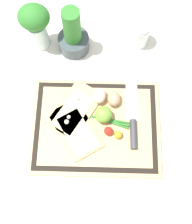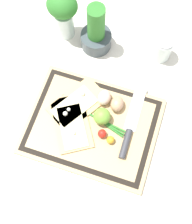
{
  "view_description": "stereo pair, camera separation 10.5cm",
  "coord_description": "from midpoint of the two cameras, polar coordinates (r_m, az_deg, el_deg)",
  "views": [
    {
      "loc": [
        0.01,
        -0.32,
        1.02
      ],
      "look_at": [
        0.0,
        0.04,
        0.04
      ],
      "focal_mm": 50.0,
      "sensor_mm": 36.0,
      "label": 1
    },
    {
      "loc": [
        0.11,
        -0.3,
        1.02
      ],
      "look_at": [
        0.0,
        0.04,
        0.04
      ],
      "focal_mm": 50.0,
      "sensor_mm": 36.0,
      "label": 2
    }
  ],
  "objects": [
    {
      "name": "sauce_jar",
      "position": [
        1.18,
        14.5,
        10.8
      ],
      "size": [
        0.07,
        0.07,
        0.1
      ],
      "color": "silver",
      "rests_on": "ground_plane"
    },
    {
      "name": "ground_plane",
      "position": [
        1.07,
        2.07,
        -3.1
      ],
      "size": [
        6.0,
        6.0,
        0.0
      ],
      "primitive_type": "plane",
      "color": "silver"
    },
    {
      "name": "pizza_slice_far",
      "position": [
        1.07,
        -0.74,
        1.07
      ],
      "size": [
        0.2,
        0.22,
        0.02
      ],
      "color": "tan",
      "rests_on": "cutting_board"
    },
    {
      "name": "egg_brown",
      "position": [
        1.06,
        6.68,
        1.1
      ],
      "size": [
        0.04,
        0.06,
        0.04
      ],
      "primitive_type": "ellipsoid",
      "color": "tan",
      "rests_on": "cutting_board"
    },
    {
      "name": "cherry_tomato_red",
      "position": [
        1.03,
        4.02,
        -4.37
      ],
      "size": [
        0.03,
        0.03,
        0.03
      ],
      "primitive_type": "sphere",
      "color": "red",
      "rests_on": "cutting_board"
    },
    {
      "name": "herb_pot",
      "position": [
        1.14,
        2.69,
        13.79
      ],
      "size": [
        0.11,
        0.11,
        0.21
      ],
      "color": "#3D474C",
      "rests_on": "ground_plane"
    },
    {
      "name": "pizza_slice_near",
      "position": [
        1.04,
        -1.63,
        -2.59
      ],
      "size": [
        0.2,
        0.23,
        0.02
      ],
      "color": "tan",
      "rests_on": "cutting_board"
    },
    {
      "name": "egg_pink",
      "position": [
        1.06,
        4.31,
        2.29
      ],
      "size": [
        0.04,
        0.06,
        0.04
      ],
      "primitive_type": "ellipsoid",
      "color": "beige",
      "rests_on": "cutting_board"
    },
    {
      "name": "cutting_board",
      "position": [
        1.06,
        2.09,
        -2.95
      ],
      "size": [
        0.44,
        0.34,
        0.02
      ],
      "color": "tan",
      "rests_on": "ground_plane"
    },
    {
      "name": "knife",
      "position": [
        1.04,
        8.84,
        -4.18
      ],
      "size": [
        0.04,
        0.27,
        0.02
      ],
      "color": "silver",
      "rests_on": "cutting_board"
    },
    {
      "name": "cherry_tomato_yellow",
      "position": [
        1.02,
        5.58,
        -5.52
      ],
      "size": [
        0.03,
        0.03,
        0.03
      ],
      "primitive_type": "sphere",
      "color": "gold",
      "rests_on": "cutting_board"
    },
    {
      "name": "scallion_bunch",
      "position": [
        1.06,
        2.08,
        -1.03
      ],
      "size": [
        0.25,
        0.08,
        0.01
      ],
      "color": "#2D7528",
      "rests_on": "cutting_board"
    },
    {
      "name": "herb_glass",
      "position": [
        1.14,
        -3.33,
        17.42
      ],
      "size": [
        0.11,
        0.1,
        0.2
      ],
      "color": "silver",
      "rests_on": "ground_plane"
    },
    {
      "name": "lime",
      "position": [
        1.03,
        3.98,
        -1.2
      ],
      "size": [
        0.06,
        0.06,
        0.06
      ],
      "primitive_type": "sphere",
      "color": "#70A838",
      "rests_on": "cutting_board"
    }
  ]
}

